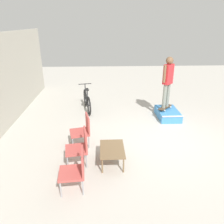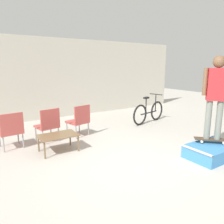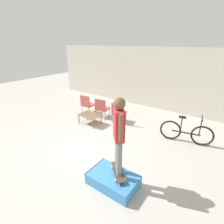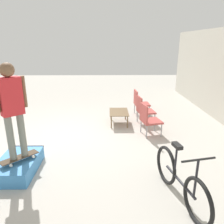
{
  "view_description": "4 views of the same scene",
  "coord_description": "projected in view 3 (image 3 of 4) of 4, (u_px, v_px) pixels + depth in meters",
  "views": [
    {
      "loc": [
        -5.57,
        1.75,
        3.28
      ],
      "look_at": [
        0.23,
        1.49,
        0.88
      ],
      "focal_mm": 35.0,
      "sensor_mm": 36.0,
      "label": 1
    },
    {
      "loc": [
        -2.58,
        -3.23,
        2.0
      ],
      "look_at": [
        0.56,
        1.58,
        0.77
      ],
      "focal_mm": 35.0,
      "sensor_mm": 36.0,
      "label": 2
    },
    {
      "loc": [
        3.65,
        -3.31,
        3.23
      ],
      "look_at": [
        0.18,
        1.51,
        0.82
      ],
      "focal_mm": 28.0,
      "sensor_mm": 36.0,
      "label": 3
    },
    {
      "loc": [
        5.69,
        1.2,
        2.53
      ],
      "look_at": [
        0.2,
        1.3,
        0.77
      ],
      "focal_mm": 35.0,
      "sensor_mm": 36.0,
      "label": 4
    }
  ],
  "objects": [
    {
      "name": "patio_chair_right",
      "position": [
        119.0,
        112.0,
        7.27
      ],
      "size": [
        0.62,
        0.62,
        0.91
      ],
      "rotation": [
        0.0,
        0.0,
        3.36
      ],
      "color": "#99999E",
      "rests_on": "ground_plane"
    },
    {
      "name": "patio_chair_left",
      "position": [
        87.0,
        104.0,
        8.24
      ],
      "size": [
        0.56,
        0.56,
        0.91
      ],
      "rotation": [
        0.0,
        0.0,
        3.22
      ],
      "color": "#99999E",
      "rests_on": "ground_plane"
    },
    {
      "name": "patio_chair_center",
      "position": [
        102.0,
        107.0,
        7.76
      ],
      "size": [
        0.59,
        0.59,
        0.91
      ],
      "rotation": [
        0.0,
        0.0,
        3.3
      ],
      "color": "#99999E",
      "rests_on": "ground_plane"
    },
    {
      "name": "skate_ramp_box",
      "position": [
        113.0,
        180.0,
        4.19
      ],
      "size": [
        1.19,
        0.73,
        0.31
      ],
      "color": "#3D84C6",
      "rests_on": "ground_plane"
    },
    {
      "name": "ground_plane",
      "position": [
        80.0,
        148.0,
        5.68
      ],
      "size": [
        24.0,
        24.0,
        0.0
      ],
      "primitive_type": "plane",
      "color": "#B7B2A8"
    },
    {
      "name": "coffee_table",
      "position": [
        90.0,
        116.0,
        7.23
      ],
      "size": [
        0.89,
        0.6,
        0.41
      ],
      "color": "brown",
      "rests_on": "ground_plane"
    },
    {
      "name": "house_wall_back",
      "position": [
        148.0,
        78.0,
        8.8
      ],
      "size": [
        12.0,
        0.06,
        3.0
      ],
      "color": "beige",
      "rests_on": "ground_plane"
    },
    {
      "name": "skateboard_on_ramp",
      "position": [
        118.0,
        172.0,
        4.13
      ],
      "size": [
        0.66,
        0.65,
        0.07
      ],
      "rotation": [
        0.0,
        0.0,
        -0.77
      ],
      "color": "#473828",
      "rests_on": "skate_ramp_box"
    },
    {
      "name": "person_skater",
      "position": [
        119.0,
        131.0,
        3.71
      ],
      "size": [
        0.41,
        0.44,
        1.82
      ],
      "rotation": [
        0.0,
        0.0,
        -0.83
      ],
      "color": "gray",
      "rests_on": "skateboard_on_ramp"
    },
    {
      "name": "bicycle",
      "position": [
        186.0,
        132.0,
        5.89
      ],
      "size": [
        1.69,
        0.54,
        0.99
      ],
      "rotation": [
        0.0,
        0.0,
        0.21
      ],
      "color": "black",
      "rests_on": "ground_plane"
    }
  ]
}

